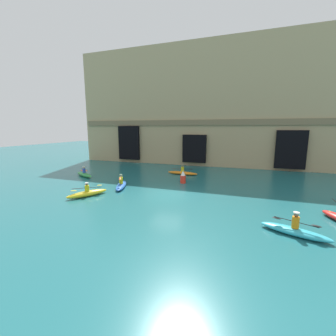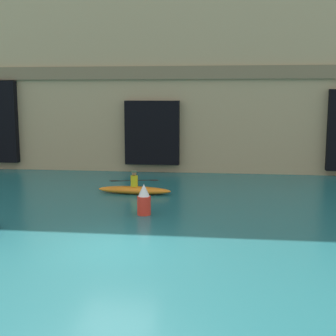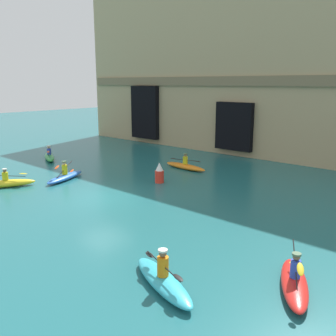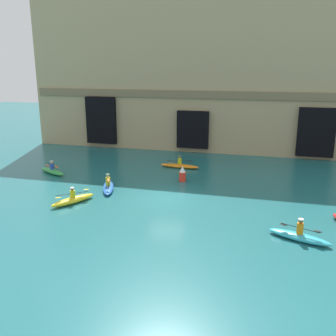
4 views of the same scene
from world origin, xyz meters
name	(u,v)px [view 2 (image 2 of 4)]	position (x,y,z in m)	size (l,w,h in m)	color
ground_plane	(116,247)	(0.00, 0.00, 0.00)	(120.00, 120.00, 0.00)	#1E6066
cliff_bluff	(170,40)	(-0.46, 18.06, 8.38)	(37.82, 7.46, 16.86)	tan
kayak_orange	(134,189)	(-0.99, 7.98, 0.23)	(3.63, 0.97, 1.12)	orange
marker_buoy	(144,200)	(0.17, 4.11, 0.58)	(0.55, 0.55, 1.25)	red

